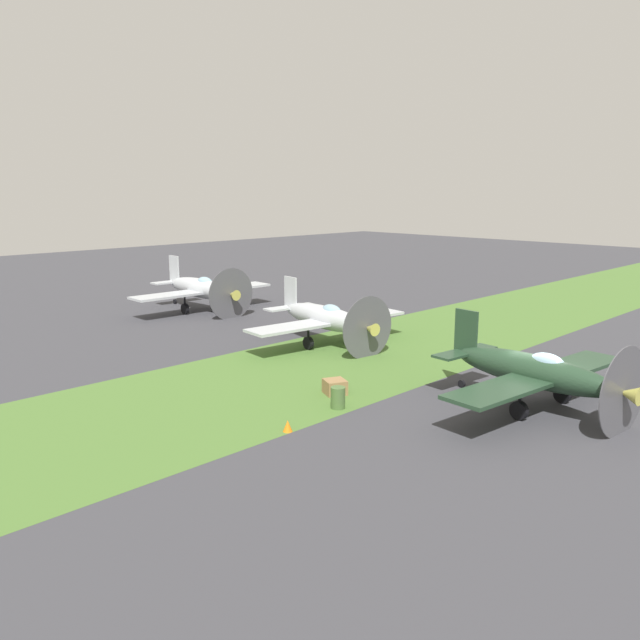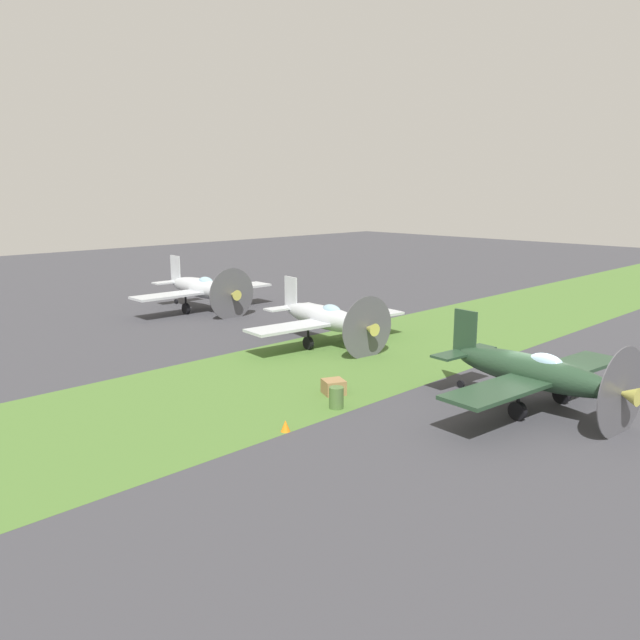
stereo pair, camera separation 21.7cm
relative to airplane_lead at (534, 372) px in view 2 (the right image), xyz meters
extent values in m
plane|color=#38383D|center=(-0.89, -0.08, -1.58)|extent=(160.00, 160.00, 0.00)
cube|color=#476B2D|center=(-0.89, -10.54, -1.57)|extent=(120.00, 11.00, 0.01)
ellipsoid|color=#233D28|center=(-0.02, -0.17, 0.01)|extent=(2.07, 7.52, 1.35)
cube|color=#233D28|center=(0.03, 0.27, -0.16)|extent=(10.62, 2.87, 0.15)
cube|color=#233D28|center=(-0.35, -3.54, 0.99)|extent=(0.23, 1.21, 2.08)
cube|color=#233D28|center=(-0.35, -3.54, 0.12)|extent=(3.57, 1.32, 0.11)
cone|color=#B7B24C|center=(0.37, 3.80, 0.01)|extent=(0.77, 0.83, 0.70)
cylinder|color=#4C4C51|center=(0.35, 3.58, 0.01)|extent=(3.48, 0.39, 3.50)
ellipsoid|color=#8CB2C6|center=(0.05, 0.48, 0.48)|extent=(0.91, 1.60, 0.76)
cylinder|color=black|center=(-1.54, 0.53, -1.21)|extent=(0.31, 0.76, 0.74)
cylinder|color=black|center=(-1.54, 0.53, -0.68)|extent=(0.13, 0.13, 1.05)
cylinder|color=black|center=(1.61, 0.22, -1.21)|extent=(0.31, 0.76, 0.74)
cylinder|color=black|center=(1.61, 0.22, -0.68)|extent=(0.13, 0.13, 1.05)
cylinder|color=black|center=(-0.36, -3.65, -1.40)|extent=(0.16, 0.36, 0.35)
ellipsoid|color=#B2B7BC|center=(-1.92, -13.99, -0.01)|extent=(2.22, 7.48, 1.34)
cube|color=#B2B7BC|center=(-1.87, -13.56, -0.17)|extent=(10.55, 3.08, 0.15)
cube|color=#B2B7BC|center=(-2.33, -17.33, 0.97)|extent=(0.25, 1.20, 2.06)
cube|color=#B2B7BC|center=(-2.33, -17.33, 0.10)|extent=(3.56, 1.39, 0.11)
cone|color=#B7B24C|center=(-1.45, -10.07, -0.01)|extent=(0.78, 0.84, 0.69)
cylinder|color=#4C4C51|center=(-1.47, -10.28, -0.01)|extent=(3.45, 0.46, 3.47)
ellipsoid|color=#8CB2C6|center=(-1.84, -13.35, 0.46)|extent=(0.94, 1.60, 0.76)
cylinder|color=black|center=(-3.42, -13.27, -1.21)|extent=(0.33, 0.76, 0.74)
cylinder|color=black|center=(-3.42, -13.27, -0.69)|extent=(0.13, 0.13, 1.04)
cylinder|color=black|center=(-0.30, -13.64, -1.21)|extent=(0.33, 0.76, 0.74)
cylinder|color=black|center=(-0.30, -13.64, -0.69)|extent=(0.13, 0.13, 1.04)
cylinder|color=black|center=(-2.34, -17.44, -1.40)|extent=(0.17, 0.36, 0.35)
ellipsoid|color=#B2B7BC|center=(-2.87, -27.91, 0.09)|extent=(1.69, 7.88, 1.43)
cube|color=#B2B7BC|center=(-2.86, -27.45, -0.08)|extent=(11.13, 2.32, 0.16)
cube|color=#B2B7BC|center=(-2.99, -31.48, 1.13)|extent=(0.16, 1.27, 2.19)
cube|color=#B2B7BC|center=(-2.99, -31.48, 0.21)|extent=(3.72, 1.16, 0.12)
cone|color=#B7B24C|center=(-2.73, -23.71, 0.09)|extent=(0.76, 0.83, 0.74)
cylinder|color=#4C4C51|center=(-2.74, -23.94, 0.09)|extent=(3.69, 0.17, 3.69)
ellipsoid|color=#8CB2C6|center=(-2.85, -27.22, 0.60)|extent=(0.86, 1.64, 0.81)
cylinder|color=black|center=(-4.52, -27.28, -1.19)|extent=(0.28, 0.79, 0.78)
cylinder|color=black|center=(-4.52, -27.28, -0.63)|extent=(0.14, 0.14, 1.11)
cylinder|color=black|center=(-1.18, -27.39, -1.19)|extent=(0.28, 0.79, 0.78)
cylinder|color=black|center=(-1.18, -27.39, -0.63)|extent=(0.14, 0.14, 1.11)
cylinder|color=black|center=(-2.99, -31.60, -1.39)|extent=(0.15, 0.37, 0.37)
cylinder|color=#476633|center=(5.66, -5.70, -1.13)|extent=(0.60, 0.60, 0.90)
cube|color=olive|center=(4.40, -7.08, -1.26)|extent=(1.19, 1.19, 0.64)
cone|color=orange|center=(8.88, -5.23, -1.36)|extent=(0.36, 0.36, 0.44)
camera|label=1|loc=(23.88, 11.50, 7.27)|focal=35.84mm
camera|label=2|loc=(23.72, 11.65, 7.27)|focal=35.84mm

